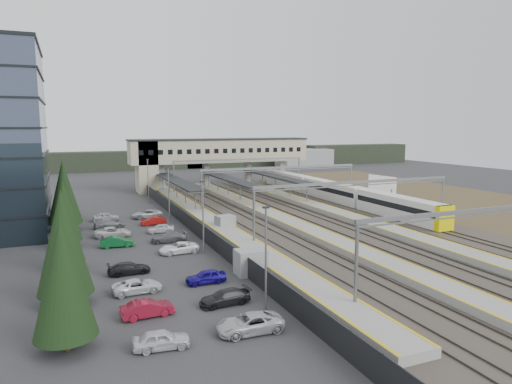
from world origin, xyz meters
name	(u,v)px	position (x,y,z in m)	size (l,w,h in m)	color
ground	(245,232)	(0.00, 0.00, 0.00)	(220.00, 220.00, 0.00)	#2B2B2D
conifer_row	(64,213)	(-22.00, -3.86, 4.84)	(4.42, 49.82, 9.50)	black
car_park	(152,250)	(-13.32, -6.44, 0.62)	(10.72, 44.76, 1.29)	silver
lampposts	(183,202)	(-8.00, 1.25, 4.34)	(0.50, 53.25, 8.07)	slate
fence	(188,221)	(-6.50, 5.00, 1.00)	(0.08, 90.00, 2.00)	#26282B
relay_cabin_near	(251,262)	(-5.82, -16.52, 1.19)	(2.85, 2.09, 2.37)	gray
relay_cabin_far	(225,223)	(-2.33, 1.34, 1.06)	(2.59, 2.26, 2.13)	gray
rail_corridor	(291,217)	(9.34, 5.00, 0.29)	(34.00, 90.00, 0.92)	#3C362E
canopies	(228,179)	(7.00, 27.00, 3.92)	(23.10, 30.00, 3.28)	black
footbridge	(209,154)	(7.70, 42.00, 7.93)	(40.40, 6.40, 11.20)	#ADA489
gantries	(314,181)	(12.00, 3.00, 6.00)	(28.40, 62.28, 7.17)	slate
train	(334,192)	(24.00, 16.47, 1.90)	(2.65, 55.30, 3.33)	silver
billboard	(382,186)	(29.45, 9.47, 3.58)	(1.23, 6.13, 5.31)	slate
scrub_east	(467,204)	(45.00, 5.00, 0.03)	(34.00, 120.00, 0.06)	#493A21
treeline_far	(212,159)	(23.81, 92.28, 2.95)	(170.00, 19.00, 7.00)	black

